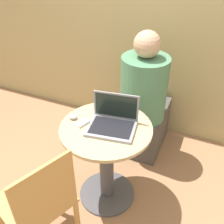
# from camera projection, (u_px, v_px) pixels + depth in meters

# --- Properties ---
(ground_plane) EXTENTS (12.00, 12.00, 0.00)m
(ground_plane) POSITION_uv_depth(u_px,v_px,m) (107.00, 193.00, 2.20)
(ground_plane) COLOR #9E704C
(back_wall) EXTENTS (7.00, 0.05, 2.60)m
(back_wall) POSITION_uv_depth(u_px,v_px,m) (158.00, 3.00, 2.27)
(back_wall) COLOR tan
(back_wall) RESTS_ON ground_plane
(round_table) EXTENTS (0.64, 0.64, 0.71)m
(round_table) POSITION_uv_depth(u_px,v_px,m) (106.00, 155.00, 1.94)
(round_table) COLOR #4C4C51
(round_table) RESTS_ON ground_plane
(laptop) EXTENTS (0.35, 0.30, 0.21)m
(laptop) POSITION_uv_depth(u_px,v_px,m) (113.00, 121.00, 1.78)
(laptop) COLOR gray
(laptop) RESTS_ON round_table
(cell_phone) EXTENTS (0.08, 0.11, 0.02)m
(cell_phone) POSITION_uv_depth(u_px,v_px,m) (82.00, 123.00, 1.82)
(cell_phone) COLOR silver
(cell_phone) RESTS_ON round_table
(computer_mouse) EXTENTS (0.06, 0.05, 0.03)m
(computer_mouse) POSITION_uv_depth(u_px,v_px,m) (73.00, 117.00, 1.86)
(computer_mouse) COLOR #B2B2B7
(computer_mouse) RESTS_ON round_table
(chair_empty) EXTENTS (0.52, 0.52, 0.87)m
(chair_empty) POSITION_uv_depth(u_px,v_px,m) (40.00, 205.00, 1.57)
(chair_empty) COLOR tan
(chair_empty) RESTS_ON ground_plane
(person_seated) EXTENTS (0.39, 0.61, 1.21)m
(person_seated) POSITION_uv_depth(u_px,v_px,m) (144.00, 107.00, 2.38)
(person_seated) COLOR #4C4742
(person_seated) RESTS_ON ground_plane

